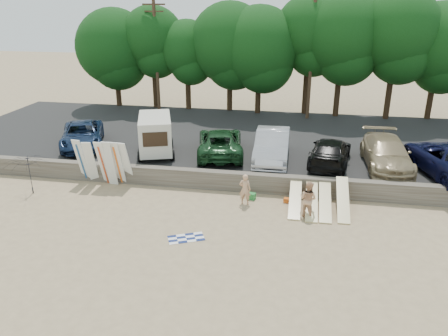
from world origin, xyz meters
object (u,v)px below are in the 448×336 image
(car_5, at_px, (448,159))
(car_2, at_px, (272,146))
(car_4, at_px, (386,153))
(beach_umbrella, at_px, (29,175))
(car_0, at_px, (82,135))
(car_1, at_px, (220,142))
(box_trailer, at_px, (155,133))
(car_3, at_px, (330,152))
(cooler, at_px, (251,196))
(beachgoer_a, at_px, (245,189))
(beachgoer_b, at_px, (308,199))

(car_5, bearing_deg, car_2, -17.35)
(car_4, xyz_separation_m, beach_umbrella, (-18.18, -5.27, -0.48))
(car_0, height_order, car_1, car_1)
(box_trailer, relative_size, car_1, 0.72)
(car_1, relative_size, beach_umbrella, 2.42)
(car_1, distance_m, beach_umbrella, 10.55)
(car_3, bearing_deg, car_4, -169.93)
(car_0, relative_size, cooler, 13.97)
(car_1, height_order, cooler, car_1)
(box_trailer, bearing_deg, beachgoer_a, -55.06)
(box_trailer, height_order, cooler, box_trailer)
(beachgoer_a, relative_size, beachgoer_b, 0.91)
(car_5, xyz_separation_m, beachgoer_b, (-7.22, -4.83, -0.69))
(beachgoer_b, bearing_deg, car_0, 6.85)
(car_5, bearing_deg, car_3, -18.21)
(car_2, height_order, beach_umbrella, car_2)
(car_5, relative_size, cooler, 16.20)
(beachgoer_b, height_order, beach_umbrella, beach_umbrella)
(car_2, bearing_deg, box_trailer, -179.25)
(car_4, relative_size, beachgoer_b, 3.22)
(beachgoer_a, distance_m, cooler, 0.91)
(box_trailer, xyz_separation_m, car_3, (10.11, 0.11, -0.56))
(car_2, height_order, cooler, car_2)
(car_0, xyz_separation_m, beachgoer_b, (13.95, -5.81, -0.57))
(car_1, bearing_deg, car_0, -10.69)
(car_4, relative_size, beachgoer_a, 3.55)
(box_trailer, distance_m, car_3, 10.13)
(car_0, distance_m, beachgoer_b, 15.12)
(cooler, relative_size, beach_umbrella, 0.17)
(car_0, xyz_separation_m, beachgoer_a, (10.95, -5.05, -0.65))
(car_0, relative_size, car_3, 1.05)
(car_4, distance_m, car_5, 3.07)
(car_0, relative_size, beach_umbrella, 2.32)
(car_0, bearing_deg, car_2, -25.76)
(car_2, bearing_deg, beachgoer_a, -102.48)
(car_1, distance_m, beachgoer_a, 5.54)
(car_1, bearing_deg, car_3, 164.31)
(car_0, xyz_separation_m, cooler, (11.21, -4.44, -1.28))
(car_2, relative_size, car_5, 0.86)
(beachgoer_b, relative_size, beach_umbrella, 0.76)
(car_4, bearing_deg, car_0, 176.89)
(box_trailer, bearing_deg, car_0, 153.88)
(car_3, height_order, beachgoer_b, car_3)
(box_trailer, xyz_separation_m, car_4, (13.11, 0.18, -0.48))
(cooler, bearing_deg, car_0, 171.49)
(car_1, bearing_deg, box_trailer, -0.63)
(car_0, bearing_deg, beachgoer_b, -46.11)
(beach_umbrella, bearing_deg, car_3, 18.89)
(car_1, relative_size, car_3, 1.10)
(box_trailer, xyz_separation_m, car_1, (3.76, 0.67, -0.52))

